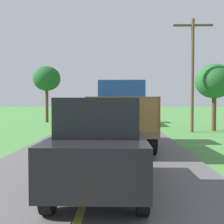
{
  "coord_description": "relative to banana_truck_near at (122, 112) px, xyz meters",
  "views": [
    {
      "loc": [
        0.65,
        -0.41,
        1.94
      ],
      "look_at": [
        0.28,
        13.92,
        1.4
      ],
      "focal_mm": 46.12,
      "sensor_mm": 36.0,
      "label": 1
    }
  ],
  "objects": [
    {
      "name": "roadside_tree_near_left",
      "position": [
        6.11,
        6.52,
        1.76
      ],
      "size": [
        2.49,
        2.49,
        4.38
      ],
      "color": "#4C3823",
      "rests_on": "ground"
    },
    {
      "name": "banana_truck_far",
      "position": [
        0.1,
        12.73,
        0.0
      ],
      "size": [
        2.38,
        5.81,
        2.8
      ],
      "color": "#2D2D30",
      "rests_on": "road_surface"
    },
    {
      "name": "roadside_tree_mid_right",
      "position": [
        -6.73,
        13.7,
        2.5
      ],
      "size": [
        2.5,
        2.5,
        5.14
      ],
      "color": "#4C3823",
      "rests_on": "ground"
    },
    {
      "name": "banana_truck_near",
      "position": [
        0.0,
        0.0,
        0.0
      ],
      "size": [
        2.38,
        5.82,
        2.8
      ],
      "color": "#2D2D30",
      "rests_on": "road_surface"
    },
    {
      "name": "following_car",
      "position": [
        -0.49,
        -6.59,
        -0.4
      ],
      "size": [
        1.74,
        4.1,
        1.92
      ],
      "color": "black",
      "rests_on": "road_surface"
    },
    {
      "name": "utility_pole_roadside",
      "position": [
        4.46,
        5.64,
        2.4
      ],
      "size": [
        2.44,
        0.2,
        7.04
      ],
      "color": "brown",
      "rests_on": "ground"
    }
  ]
}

